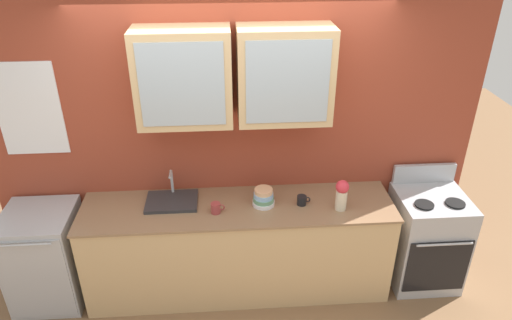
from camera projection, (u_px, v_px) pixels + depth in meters
name	position (u px, v px, depth m)	size (l,w,h in m)	color
ground_plane	(240.00, 285.00, 4.38)	(10.00, 10.00, 0.00)	brown
back_wall_unit	(234.00, 122.00, 3.92)	(4.19, 0.45, 2.79)	#993D28
counter	(239.00, 248.00, 4.17)	(2.66, 0.63, 0.89)	tan
stove_range	(426.00, 238.00, 4.28)	(0.60, 0.63, 1.07)	#ADAFB5
sink_faucet	(172.00, 201.00, 3.99)	(0.44, 0.32, 0.25)	#2D2D30
bowl_stack	(264.00, 197.00, 3.94)	(0.19, 0.19, 0.15)	white
vase	(342.00, 194.00, 3.85)	(0.11, 0.11, 0.27)	beige
cup_near_sink	(216.00, 208.00, 3.85)	(0.12, 0.08, 0.09)	#993838
cup_near_bowls	(302.00, 200.00, 3.96)	(0.11, 0.08, 0.08)	black
dishwasher	(46.00, 257.00, 4.06)	(0.58, 0.62, 0.89)	#ADAFB5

